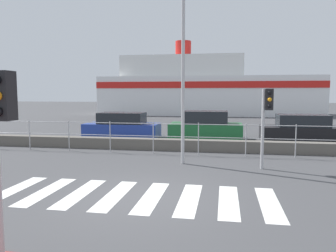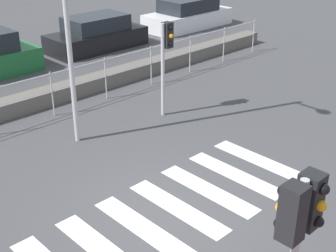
{
  "view_description": "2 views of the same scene",
  "coord_description": "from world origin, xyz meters",
  "px_view_note": "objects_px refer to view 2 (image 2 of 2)",
  "views": [
    {
      "loc": [
        1.93,
        -7.37,
        2.46
      ],
      "look_at": [
        0.31,
        2.0,
        1.5
      ],
      "focal_mm": 35.0,
      "sensor_mm": 36.0,
      "label": 1
    },
    {
      "loc": [
        -5.16,
        -5.32,
        5.35
      ],
      "look_at": [
        0.96,
        1.0,
        1.2
      ],
      "focal_mm": 50.0,
      "sensor_mm": 36.0,
      "label": 2
    }
  ],
  "objects_px": {
    "traffic_light_near": "(298,227)",
    "traffic_light_far": "(166,48)",
    "parked_car_black": "(97,35)",
    "parked_car_white": "(188,15)"
  },
  "relations": [
    {
      "from": "traffic_light_far",
      "to": "traffic_light_near",
      "type": "bearing_deg",
      "value": -123.52
    },
    {
      "from": "parked_car_white",
      "to": "parked_car_black",
      "type": "bearing_deg",
      "value": 180.0
    },
    {
      "from": "traffic_light_far",
      "to": "parked_car_black",
      "type": "distance_m",
      "value": 7.41
    },
    {
      "from": "traffic_light_near",
      "to": "parked_car_black",
      "type": "height_order",
      "value": "traffic_light_near"
    },
    {
      "from": "traffic_light_near",
      "to": "traffic_light_far",
      "type": "xyz_separation_m",
      "value": [
        4.49,
        6.77,
        -0.25
      ]
    },
    {
      "from": "parked_car_black",
      "to": "parked_car_white",
      "type": "height_order",
      "value": "parked_car_white"
    },
    {
      "from": "parked_car_black",
      "to": "traffic_light_far",
      "type": "bearing_deg",
      "value": -110.92
    },
    {
      "from": "parked_car_white",
      "to": "traffic_light_near",
      "type": "bearing_deg",
      "value": -132.63
    },
    {
      "from": "traffic_light_near",
      "to": "parked_car_white",
      "type": "distance_m",
      "value": 18.53
    },
    {
      "from": "parked_car_black",
      "to": "parked_car_white",
      "type": "distance_m",
      "value": 5.41
    }
  ]
}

